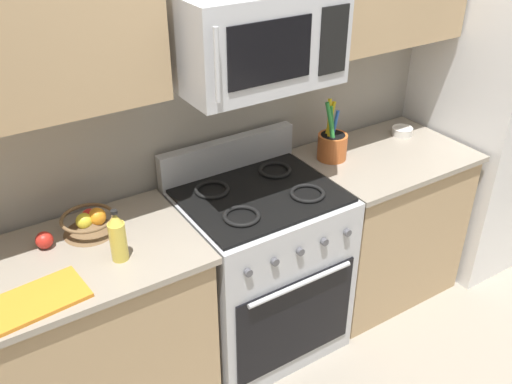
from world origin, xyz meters
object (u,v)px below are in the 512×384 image
bottle_oil (118,237)px  utensil_crock (332,144)px  refrigerator (495,124)px  cutting_board (33,301)px  apple_loose (44,240)px  fruit_basket (89,223)px  range_oven (259,268)px  microwave (256,38)px  prep_bowl (402,131)px

bottle_oil → utensil_crock: bearing=10.3°
refrigerator → cutting_board: (-2.83, -0.18, 0.04)m
utensil_crock → apple_loose: 1.51m
refrigerator → apple_loose: (-2.70, 0.15, 0.07)m
fruit_basket → cutting_board: size_ratio=0.61×
cutting_board → utensil_crock: bearing=10.8°
range_oven → cutting_board: 1.20m
apple_loose → microwave: bearing=-5.9°
utensil_crock → bottle_oil: (-1.27, -0.23, 0.02)m
bottle_oil → prep_bowl: bearing=7.6°
microwave → utensil_crock: bearing=9.6°
refrigerator → microwave: 1.90m
bottle_oil → prep_bowl: (1.81, 0.24, -0.08)m
refrigerator → utensil_crock: 1.21m
range_oven → cutting_board: size_ratio=2.88×
utensil_crock → cutting_board: utensil_crock is taller
refrigerator → bottle_oil: 2.47m
refrigerator → bottle_oil: refrigerator is taller
utensil_crock → prep_bowl: size_ratio=2.71×
bottle_oil → cutting_board: bearing=-167.4°
range_oven → apple_loose: (-0.97, 0.13, 0.47)m
utensil_crock → fruit_basket: 1.32m
microwave → cutting_board: size_ratio=1.82×
refrigerator → utensil_crock: refrigerator is taller
range_oven → prep_bowl: (1.07, 0.13, 0.46)m
range_oven → prep_bowl: size_ratio=9.01×
utensil_crock → fruit_basket: utensil_crock is taller
range_oven → refrigerator: refrigerator is taller
refrigerator → cutting_board: 2.84m
range_oven → apple_loose: 1.09m
cutting_board → apple_loose: bearing=68.0°
bottle_oil → apple_loose: bearing=134.5°
apple_loose → prep_bowl: bearing=0.1°
range_oven → prep_bowl: bearing=6.9°
refrigerator → fruit_basket: size_ratio=7.57×
fruit_basket → bottle_oil: 0.26m
range_oven → prep_bowl: 1.18m
utensil_crock → apple_loose: (-1.51, 0.01, -0.05)m
apple_loose → bottle_oil: 0.34m
fruit_basket → bottle_oil: (0.04, -0.25, 0.06)m
utensil_crock → range_oven: bearing=-167.5°
microwave → apple_loose: bearing=174.1°
range_oven → bottle_oil: (-0.74, -0.11, 0.54)m
apple_loose → bottle_oil: size_ratio=0.32×
microwave → utensil_crock: 0.86m
microwave → bottle_oil: (-0.74, -0.14, -0.64)m
utensil_crock → refrigerator: bearing=-6.5°
refrigerator → bottle_oil: (-2.47, -0.09, 0.14)m
utensil_crock → prep_bowl: bearing=1.2°
microwave → refrigerator: bearing=-1.5°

